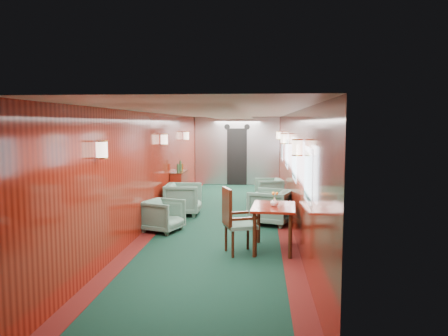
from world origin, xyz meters
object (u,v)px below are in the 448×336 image
at_px(armchair_left_near, 163,216).
at_px(armchair_right_far, 269,190).
at_px(dining_table, 274,213).
at_px(side_chair, 235,218).
at_px(armchair_left_far, 183,199).
at_px(armchair_right_near, 270,207).
at_px(credenza, 179,187).

relative_size(armchair_left_near, armchair_right_far, 0.99).
distance_m(armchair_left_near, armchair_right_far, 4.15).
bearing_deg(armchair_left_near, armchair_right_far, -11.66).
xyz_separation_m(dining_table, armchair_right_far, (0.01, 4.66, -0.32)).
distance_m(side_chair, armchair_left_far, 3.38).
relative_size(armchair_left_near, armchair_left_far, 0.86).
height_order(dining_table, armchair_right_near, dining_table).
xyz_separation_m(side_chair, credenza, (-1.75, 4.38, -0.15)).
distance_m(armchair_left_far, armchair_right_near, 2.20).
relative_size(armchair_left_far, armchair_right_near, 0.99).
xyz_separation_m(side_chair, armchair_left_far, (-1.41, 3.06, -0.23)).
relative_size(credenza, armchair_left_far, 1.42).
relative_size(credenza, armchair_right_far, 1.63).
height_order(armchair_left_far, armchair_right_far, armchair_left_far).
height_order(dining_table, armchair_left_far, dining_table).
distance_m(dining_table, credenza, 4.76).
height_order(side_chair, armchair_left_near, side_chair).
xyz_separation_m(dining_table, armchair_right_near, (-0.02, 1.96, -0.27)).
bearing_deg(dining_table, armchair_left_far, 130.53).
bearing_deg(armchair_left_far, credenza, 13.78).
bearing_deg(armchair_left_near, armchair_left_far, 16.02).
xyz_separation_m(credenza, armchair_right_far, (2.41, 0.56, -0.13)).
distance_m(side_chair, armchair_right_near, 2.33).
bearing_deg(armchair_left_far, side_chair, -156.20).
height_order(credenza, armchair_right_near, credenza).
bearing_deg(armchair_left_far, armchair_left_near, 175.04).
distance_m(credenza, armchair_right_far, 2.48).
bearing_deg(armchair_right_near, armchair_left_near, -50.61).
bearing_deg(armchair_right_far, armchair_right_near, -11.09).
distance_m(credenza, armchair_left_near, 2.99).
bearing_deg(side_chair, armchair_left_near, 116.76).
bearing_deg(armchair_right_far, credenza, -87.51).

